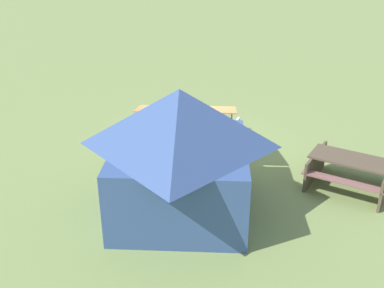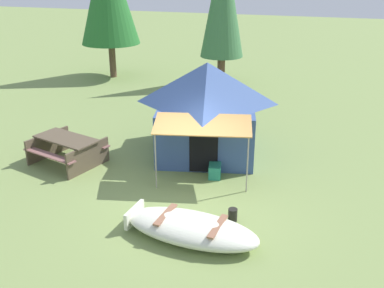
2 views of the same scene
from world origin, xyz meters
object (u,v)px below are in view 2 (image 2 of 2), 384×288
Objects in this scene: fuel_can at (233,215)px; picnic_table at (67,147)px; beached_rowboat at (190,228)px; canvas_cabin_tent at (207,107)px; cooler_box at (215,170)px.

picnic_table is at bearing 162.19° from fuel_can.
picnic_table is at bearing 150.04° from beached_rowboat.
canvas_cabin_tent reaches higher than fuel_can.
canvas_cabin_tent reaches higher than picnic_table.
fuel_can is at bearing -66.01° from canvas_cabin_tent.
canvas_cabin_tent is 2.07× the size of picnic_table.
beached_rowboat is at bearing -78.66° from canvas_cabin_tent.
beached_rowboat is at bearing -29.96° from picnic_table.
canvas_cabin_tent is 4.13m from picnic_table.
cooler_box is (-0.24, 2.97, -0.07)m from beached_rowboat.
fuel_can is (1.59, -3.57, -1.26)m from canvas_cabin_tent.
beached_rowboat is 1.14m from fuel_can.
fuel_can is at bearing -65.61° from cooler_box.
beached_rowboat is 1.36× the size of picnic_table.
beached_rowboat is 0.66× the size of canvas_cabin_tent.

